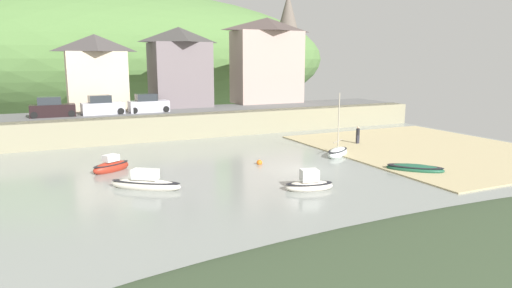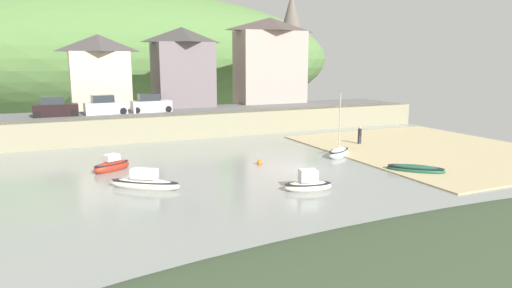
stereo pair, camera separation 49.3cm
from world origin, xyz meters
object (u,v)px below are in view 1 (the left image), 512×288
object	(u,v)px
waterfront_building_right	(267,60)
parked_car_end_of_row	(148,105)
waterfront_building_left	(96,72)
sailboat_nearest_shore	(111,166)
person_on_slipway	(358,134)
mooring_buoy	(259,163)
sailboat_tall_mast	(146,183)
parked_car_by_wall	(102,106)
sailboat_far_left	(309,184)
dinghy_open_wooden	(338,152)
parked_car_near_slipway	(52,108)
fishing_boat_green	(415,169)
waterfront_building_centre	(180,67)
church_with_spire	(288,45)

from	to	relation	value
waterfront_building_right	parked_car_end_of_row	size ratio (longest dim) A/B	2.58
waterfront_building_left	sailboat_nearest_shore	world-z (taller)	waterfront_building_left
person_on_slipway	mooring_buoy	world-z (taller)	person_on_slipway
sailboat_tall_mast	waterfront_building_right	bearing A→B (deg)	86.64
sailboat_tall_mast	parked_car_by_wall	world-z (taller)	parked_car_by_wall
sailboat_far_left	sailboat_tall_mast	bearing A→B (deg)	168.38
dinghy_open_wooden	parked_car_end_of_row	xyz separation A→B (m)	(-11.90, 17.61, 2.90)
sailboat_nearest_shore	sailboat_far_left	distance (m)	14.44
parked_car_by_wall	parked_car_end_of_row	distance (m)	4.66
parked_car_end_of_row	parked_car_near_slipway	bearing A→B (deg)	178.09
sailboat_tall_mast	dinghy_open_wooden	bearing A→B (deg)	46.71
sailboat_far_left	fishing_boat_green	xyz separation A→B (m)	(9.26, 0.71, -0.13)
waterfront_building_centre	person_on_slipway	bearing A→B (deg)	-57.61
church_with_spire	fishing_boat_green	distance (m)	35.13
person_on_slipway	sailboat_nearest_shore	bearing A→B (deg)	-177.62
parked_car_near_slipway	parked_car_end_of_row	world-z (taller)	same
waterfront_building_left	parked_car_by_wall	world-z (taller)	waterfront_building_left
waterfront_building_left	person_on_slipway	world-z (taller)	waterfront_building_left
parked_car_end_of_row	church_with_spire	bearing A→B (deg)	19.71
parked_car_near_slipway	sailboat_tall_mast	bearing A→B (deg)	-76.78
waterfront_building_centre	parked_car_near_slipway	world-z (taller)	waterfront_building_centre
fishing_boat_green	person_on_slipway	size ratio (longest dim) A/B	2.36
parked_car_by_wall	waterfront_building_left	bearing A→B (deg)	84.53
waterfront_building_right	sailboat_far_left	distance (m)	32.69
sailboat_tall_mast	fishing_boat_green	xyz separation A→B (m)	(18.34, -3.71, -0.13)
parked_car_near_slipway	person_on_slipway	distance (m)	29.62
sailboat_nearest_shore	parked_car_by_wall	size ratio (longest dim) A/B	0.73
sailboat_tall_mast	parked_car_end_of_row	xyz separation A→B (m)	(4.54, 20.66, 2.86)
waterfront_building_right	parked_car_by_wall	world-z (taller)	waterfront_building_right
sailboat_tall_mast	parked_car_end_of_row	distance (m)	21.34
waterfront_building_centre	church_with_spire	size ratio (longest dim) A/B	0.63
person_on_slipway	parked_car_by_wall	bearing A→B (deg)	146.35
fishing_boat_green	waterfront_building_centre	bearing A→B (deg)	153.16
sailboat_nearest_shore	dinghy_open_wooden	world-z (taller)	dinghy_open_wooden
waterfront_building_left	dinghy_open_wooden	bearing A→B (deg)	-53.33
parked_car_by_wall	parked_car_end_of_row	xyz separation A→B (m)	(4.66, 0.00, 0.00)
sailboat_tall_mast	parked_car_by_wall	size ratio (longest dim) A/B	1.02
sailboat_far_left	waterfront_building_left	bearing A→B (deg)	121.47
parked_car_end_of_row	sailboat_far_left	bearing A→B (deg)	-81.65
parked_car_near_slipway	mooring_buoy	size ratio (longest dim) A/B	9.30
parked_car_end_of_row	person_on_slipway	xyz separation A→B (m)	(16.60, -14.15, -2.22)
sailboat_tall_mast	mooring_buoy	size ratio (longest dim) A/B	9.77
parked_car_by_wall	dinghy_open_wooden	bearing A→B (deg)	-51.02
sailboat_nearest_shore	mooring_buoy	bearing A→B (deg)	-43.81
waterfront_building_centre	parked_car_near_slipway	bearing A→B (deg)	-162.29
waterfront_building_left	mooring_buoy	size ratio (longest dim) A/B	18.57
sailboat_tall_mast	mooring_buoy	distance (m)	9.69
dinghy_open_wooden	fishing_boat_green	world-z (taller)	dinghy_open_wooden
waterfront_building_left	sailboat_far_left	distance (m)	31.57
sailboat_tall_mast	parked_car_near_slipway	distance (m)	21.40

